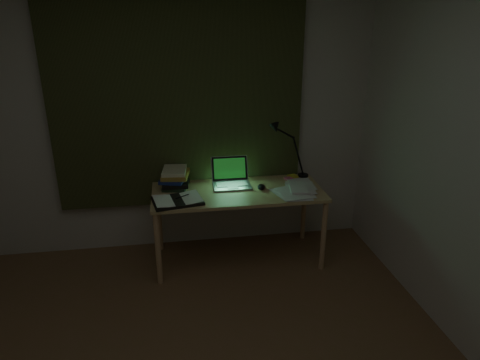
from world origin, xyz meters
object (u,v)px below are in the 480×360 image
object	(u,v)px
open_textbook	(177,200)
desk_lamp	(304,149)
laptop	(232,174)
loose_papers	(292,189)
desk	(238,225)
book_stack	(175,178)

from	to	relation	value
open_textbook	desk_lamp	distance (m)	1.29
open_textbook	desk_lamp	size ratio (longest dim) A/B	0.72
laptop	loose_papers	world-z (taller)	laptop
desk	open_textbook	world-z (taller)	open_textbook
laptop	desk_lamp	world-z (taller)	desk_lamp
book_stack	open_textbook	bearing A→B (deg)	-87.86
book_stack	desk	bearing A→B (deg)	-17.65
desk	loose_papers	size ratio (longest dim) A/B	4.12
desk	loose_papers	distance (m)	0.59
open_textbook	book_stack	bearing A→B (deg)	81.62
laptop	desk_lamp	size ratio (longest dim) A/B	0.69
laptop	open_textbook	world-z (taller)	laptop
book_stack	desk_lamp	bearing A→B (deg)	4.20
open_textbook	loose_papers	xyz separation A→B (m)	(1.00, 0.10, -0.01)
laptop	book_stack	size ratio (longest dim) A/B	1.41
open_textbook	book_stack	world-z (taller)	book_stack
desk	desk_lamp	distance (m)	0.94
loose_papers	desk	bearing A→B (deg)	172.13
desk	laptop	distance (m)	0.47
loose_papers	desk_lamp	xyz separation A→B (m)	(0.19, 0.32, 0.26)
desk	open_textbook	xyz separation A→B (m)	(-0.52, -0.16, 0.35)
loose_papers	open_textbook	bearing A→B (deg)	-174.37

